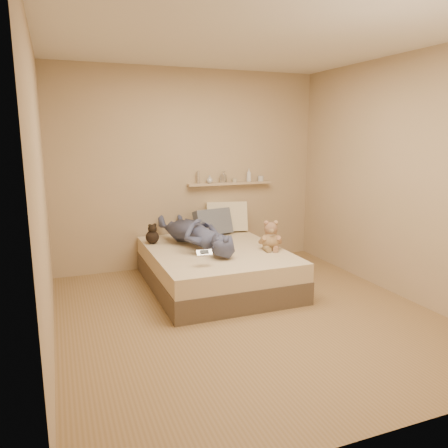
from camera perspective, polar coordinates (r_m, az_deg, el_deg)
name	(u,v)px	position (r m, az deg, el deg)	size (l,w,h in m)	color
room	(249,185)	(4.10, 3.31, 5.14)	(3.80, 3.80, 3.80)	olive
bed	(215,267)	(5.17, -1.13, -5.68)	(1.50, 1.90, 0.45)	brown
game_console	(204,253)	(4.41, -2.58, -3.76)	(0.17, 0.08, 0.06)	silver
teddy_bear	(271,238)	(5.07, 6.11, -1.78)	(0.27, 0.29, 0.35)	tan
dark_plush	(152,235)	(5.39, -9.34, -1.42)	(0.16, 0.16, 0.25)	black
pillow_cream	(227,217)	(5.98, 0.34, 0.92)	(0.55, 0.16, 0.40)	beige
pillow_grey	(213,222)	(5.78, -1.45, 0.22)	(0.50, 0.14, 0.34)	slate
person	(195,232)	(5.17, -3.76, -1.10)	(0.53, 1.46, 0.35)	#424867
wall_shelf	(230,183)	(6.02, 0.78, 5.32)	(1.20, 0.12, 0.03)	tan
shelf_bottles	(232,177)	(6.02, 1.04, 6.11)	(0.99, 0.10, 0.18)	silver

